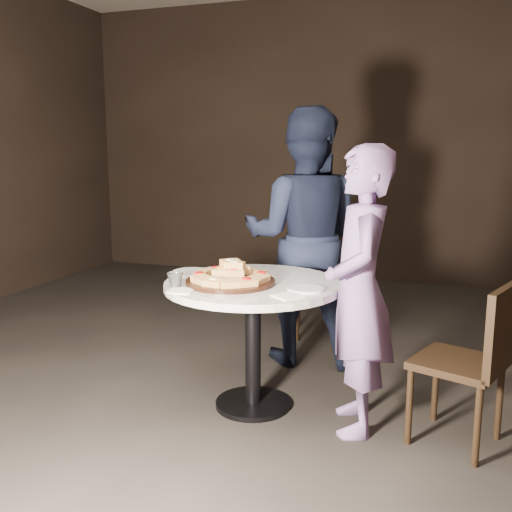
{
  "coord_description": "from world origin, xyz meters",
  "views": [
    {
      "loc": [
        1.06,
        -2.67,
        1.4
      ],
      "look_at": [
        0.08,
        0.18,
        0.84
      ],
      "focal_mm": 40.0,
      "sensor_mm": 36.0,
      "label": 1
    }
  ],
  "objects_px": {
    "serving_board": "(230,282)",
    "chair_right": "(476,355)",
    "focaccia_pile": "(231,273)",
    "diner_navy": "(304,237)",
    "water_glass": "(175,280)",
    "table": "(253,305)",
    "diner_teal": "(359,291)",
    "chair_far": "(321,273)"
  },
  "relations": [
    {
      "from": "water_glass",
      "to": "diner_teal",
      "type": "height_order",
      "value": "diner_teal"
    },
    {
      "from": "diner_teal",
      "to": "serving_board",
      "type": "bearing_deg",
      "value": -102.83
    },
    {
      "from": "chair_right",
      "to": "diner_navy",
      "type": "bearing_deg",
      "value": -109.78
    },
    {
      "from": "table",
      "to": "diner_teal",
      "type": "bearing_deg",
      "value": -5.32
    },
    {
      "from": "chair_right",
      "to": "diner_navy",
      "type": "distance_m",
      "value": 1.43
    },
    {
      "from": "serving_board",
      "to": "water_glass",
      "type": "xyz_separation_m",
      "value": [
        -0.24,
        -0.16,
        0.03
      ]
    },
    {
      "from": "chair_right",
      "to": "serving_board",
      "type": "bearing_deg",
      "value": -69.7
    },
    {
      "from": "focaccia_pile",
      "to": "chair_right",
      "type": "distance_m",
      "value": 1.26
    },
    {
      "from": "table",
      "to": "focaccia_pile",
      "type": "distance_m",
      "value": 0.22
    },
    {
      "from": "diner_navy",
      "to": "chair_right",
      "type": "bearing_deg",
      "value": 132.07
    },
    {
      "from": "serving_board",
      "to": "chair_far",
      "type": "distance_m",
      "value": 1.39
    },
    {
      "from": "focaccia_pile",
      "to": "water_glass",
      "type": "bearing_deg",
      "value": -145.51
    },
    {
      "from": "table",
      "to": "water_glass",
      "type": "distance_m",
      "value": 0.45
    },
    {
      "from": "table",
      "to": "diner_navy",
      "type": "relative_size",
      "value": 0.69
    },
    {
      "from": "serving_board",
      "to": "table",
      "type": "bearing_deg",
      "value": 41.48
    },
    {
      "from": "diner_teal",
      "to": "table",
      "type": "bearing_deg",
      "value": -110.83
    },
    {
      "from": "water_glass",
      "to": "chair_far",
      "type": "distance_m",
      "value": 1.6
    },
    {
      "from": "serving_board",
      "to": "focaccia_pile",
      "type": "bearing_deg",
      "value": 33.76
    },
    {
      "from": "chair_right",
      "to": "diner_teal",
      "type": "bearing_deg",
      "value": -72.79
    },
    {
      "from": "table",
      "to": "water_glass",
      "type": "xyz_separation_m",
      "value": [
        -0.33,
        -0.25,
        0.17
      ]
    },
    {
      "from": "table",
      "to": "serving_board",
      "type": "distance_m",
      "value": 0.19
    },
    {
      "from": "table",
      "to": "diner_navy",
      "type": "height_order",
      "value": "diner_navy"
    },
    {
      "from": "table",
      "to": "focaccia_pile",
      "type": "xyz_separation_m",
      "value": [
        -0.09,
        -0.08,
        0.19
      ]
    },
    {
      "from": "focaccia_pile",
      "to": "table",
      "type": "bearing_deg",
      "value": 41.73
    },
    {
      "from": "chair_far",
      "to": "diner_navy",
      "type": "height_order",
      "value": "diner_navy"
    },
    {
      "from": "diner_navy",
      "to": "water_glass",
      "type": "bearing_deg",
      "value": 60.88
    },
    {
      "from": "table",
      "to": "diner_teal",
      "type": "relative_size",
      "value": 0.81
    },
    {
      "from": "chair_right",
      "to": "diner_teal",
      "type": "relative_size",
      "value": 0.56
    },
    {
      "from": "focaccia_pile",
      "to": "chair_far",
      "type": "xyz_separation_m",
      "value": [
        0.19,
        1.36,
        -0.26
      ]
    },
    {
      "from": "table",
      "to": "chair_right",
      "type": "height_order",
      "value": "chair_right"
    },
    {
      "from": "serving_board",
      "to": "diner_navy",
      "type": "bearing_deg",
      "value": 79.24
    },
    {
      "from": "serving_board",
      "to": "chair_far",
      "type": "relative_size",
      "value": 0.54
    },
    {
      "from": "serving_board",
      "to": "chair_right",
      "type": "bearing_deg",
      "value": 0.11
    },
    {
      "from": "table",
      "to": "chair_far",
      "type": "distance_m",
      "value": 1.28
    },
    {
      "from": "focaccia_pile",
      "to": "chair_far",
      "type": "bearing_deg",
      "value": 82.19
    },
    {
      "from": "water_glass",
      "to": "diner_navy",
      "type": "xyz_separation_m",
      "value": [
        0.41,
        1.05,
        0.09
      ]
    },
    {
      "from": "serving_board",
      "to": "chair_right",
      "type": "xyz_separation_m",
      "value": [
        1.23,
        0.0,
        -0.26
      ]
    },
    {
      "from": "table",
      "to": "chair_far",
      "type": "height_order",
      "value": "chair_far"
    },
    {
      "from": "diner_navy",
      "to": "serving_board",
      "type": "bearing_deg",
      "value": 71.28
    },
    {
      "from": "table",
      "to": "water_glass",
      "type": "relative_size",
      "value": 13.98
    },
    {
      "from": "table",
      "to": "chair_far",
      "type": "bearing_deg",
      "value": 85.81
    },
    {
      "from": "table",
      "to": "focaccia_pile",
      "type": "bearing_deg",
      "value": -138.27
    }
  ]
}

